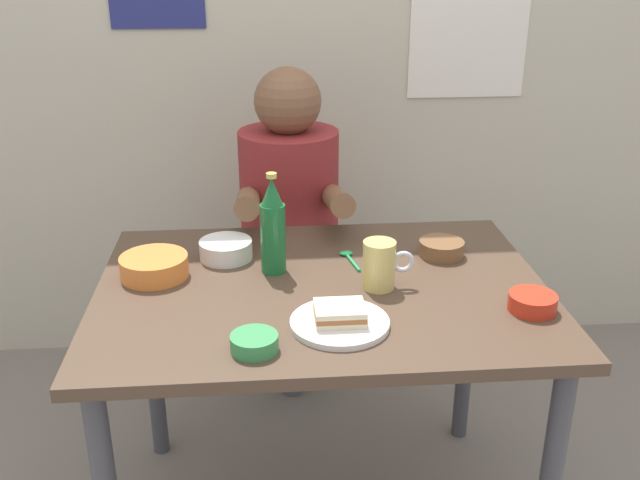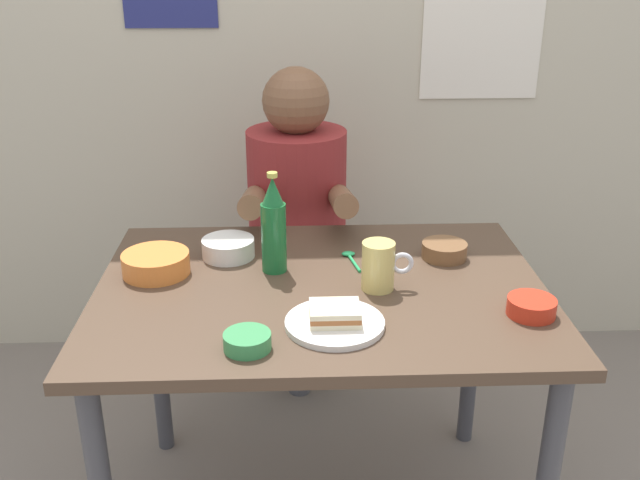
{
  "view_description": "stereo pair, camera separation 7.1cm",
  "coord_description": "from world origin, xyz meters",
  "px_view_note": "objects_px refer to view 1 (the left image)",
  "views": [
    {
      "loc": [
        -0.14,
        -1.57,
        1.52
      ],
      "look_at": [
        0.0,
        0.05,
        0.84
      ],
      "focal_mm": 40.18,
      "sensor_mm": 36.0,
      "label": 1
    },
    {
      "loc": [
        -0.07,
        -1.58,
        1.52
      ],
      "look_at": [
        0.0,
        0.05,
        0.84
      ],
      "focal_mm": 40.18,
      "sensor_mm": 36.0,
      "label": 2
    }
  ],
  "objects_px": {
    "plate_orange": "(340,323)",
    "beer_bottle": "(273,228)",
    "dining_table": "(322,319)",
    "person_seated": "(289,194)",
    "sauce_bowl_chili": "(533,302)",
    "beer_mug": "(380,265)",
    "stool": "(291,307)",
    "sandwich": "(340,313)"
  },
  "relations": [
    {
      "from": "plate_orange",
      "to": "stool",
      "type": "bearing_deg",
      "value": 95.04
    },
    {
      "from": "stool",
      "to": "person_seated",
      "type": "relative_size",
      "value": 0.63
    },
    {
      "from": "stool",
      "to": "person_seated",
      "type": "height_order",
      "value": "person_seated"
    },
    {
      "from": "sauce_bowl_chili",
      "to": "person_seated",
      "type": "bearing_deg",
      "value": 123.46
    },
    {
      "from": "beer_bottle",
      "to": "sauce_bowl_chili",
      "type": "xyz_separation_m",
      "value": [
        0.58,
        -0.26,
        -0.1
      ]
    },
    {
      "from": "sandwich",
      "to": "sauce_bowl_chili",
      "type": "relative_size",
      "value": 1.0
    },
    {
      "from": "plate_orange",
      "to": "beer_bottle",
      "type": "distance_m",
      "value": 0.34
    },
    {
      "from": "plate_orange",
      "to": "beer_bottle",
      "type": "bearing_deg",
      "value": 114.82
    },
    {
      "from": "plate_orange",
      "to": "beer_bottle",
      "type": "relative_size",
      "value": 0.84
    },
    {
      "from": "dining_table",
      "to": "plate_orange",
      "type": "distance_m",
      "value": 0.23
    },
    {
      "from": "sandwich",
      "to": "sauce_bowl_chili",
      "type": "xyz_separation_m",
      "value": [
        0.45,
        0.03,
        -0.01
      ]
    },
    {
      "from": "stool",
      "to": "plate_orange",
      "type": "relative_size",
      "value": 2.05
    },
    {
      "from": "beer_mug",
      "to": "dining_table",
      "type": "bearing_deg",
      "value": 171.31
    },
    {
      "from": "dining_table",
      "to": "sandwich",
      "type": "xyz_separation_m",
      "value": [
        0.02,
        -0.2,
        0.13
      ]
    },
    {
      "from": "person_seated",
      "to": "plate_orange",
      "type": "distance_m",
      "value": 0.83
    },
    {
      "from": "stool",
      "to": "sandwich",
      "type": "height_order",
      "value": "sandwich"
    },
    {
      "from": "plate_orange",
      "to": "sandwich",
      "type": "height_order",
      "value": "sandwich"
    },
    {
      "from": "plate_orange",
      "to": "beer_mug",
      "type": "height_order",
      "value": "beer_mug"
    },
    {
      "from": "dining_table",
      "to": "person_seated",
      "type": "bearing_deg",
      "value": 94.75
    },
    {
      "from": "person_seated",
      "to": "beer_bottle",
      "type": "distance_m",
      "value": 0.54
    },
    {
      "from": "dining_table",
      "to": "stool",
      "type": "distance_m",
      "value": 0.7
    },
    {
      "from": "stool",
      "to": "sandwich",
      "type": "xyz_separation_m",
      "value": [
        0.07,
        -0.83,
        0.42
      ]
    },
    {
      "from": "plate_orange",
      "to": "dining_table",
      "type": "bearing_deg",
      "value": 96.22
    },
    {
      "from": "dining_table",
      "to": "plate_orange",
      "type": "relative_size",
      "value": 5.0
    },
    {
      "from": "person_seated",
      "to": "sandwich",
      "type": "distance_m",
      "value": 0.82
    },
    {
      "from": "stool",
      "to": "dining_table",
      "type": "bearing_deg",
      "value": -85.33
    },
    {
      "from": "dining_table",
      "to": "plate_orange",
      "type": "height_order",
      "value": "plate_orange"
    },
    {
      "from": "stool",
      "to": "sauce_bowl_chili",
      "type": "xyz_separation_m",
      "value": [
        0.52,
        -0.8,
        0.41
      ]
    },
    {
      "from": "dining_table",
      "to": "person_seated",
      "type": "xyz_separation_m",
      "value": [
        -0.05,
        0.62,
        0.12
      ]
    },
    {
      "from": "dining_table",
      "to": "beer_mug",
      "type": "bearing_deg",
      "value": -8.69
    },
    {
      "from": "plate_orange",
      "to": "sauce_bowl_chili",
      "type": "relative_size",
      "value": 2.0
    },
    {
      "from": "person_seated",
      "to": "beer_mug",
      "type": "xyz_separation_m",
      "value": [
        0.19,
        -0.64,
        0.03
      ]
    },
    {
      "from": "person_seated",
      "to": "sauce_bowl_chili",
      "type": "relative_size",
      "value": 6.54
    },
    {
      "from": "dining_table",
      "to": "beer_mug",
      "type": "distance_m",
      "value": 0.21
    },
    {
      "from": "stool",
      "to": "beer_mug",
      "type": "height_order",
      "value": "beer_mug"
    },
    {
      "from": "beer_mug",
      "to": "sauce_bowl_chili",
      "type": "bearing_deg",
      "value": -24.04
    },
    {
      "from": "beer_bottle",
      "to": "beer_mug",
      "type": "bearing_deg",
      "value": -24.26
    },
    {
      "from": "dining_table",
      "to": "beer_mug",
      "type": "relative_size",
      "value": 8.73
    },
    {
      "from": "person_seated",
      "to": "beer_bottle",
      "type": "height_order",
      "value": "person_seated"
    },
    {
      "from": "stool",
      "to": "sandwich",
      "type": "distance_m",
      "value": 0.94
    },
    {
      "from": "stool",
      "to": "plate_orange",
      "type": "bearing_deg",
      "value": -84.96
    },
    {
      "from": "sandwich",
      "to": "stool",
      "type": "bearing_deg",
      "value": 95.04
    }
  ]
}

